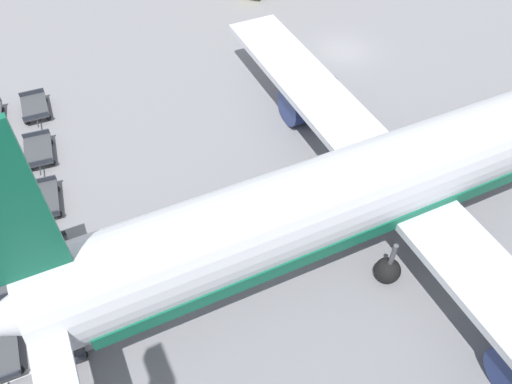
# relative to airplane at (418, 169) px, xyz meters

# --- Properties ---
(ground_plane) EXTENTS (500.00, 500.00, 0.00)m
(ground_plane) POSITION_rel_airplane_xyz_m (-15.67, 6.33, -3.58)
(ground_plane) COLOR gray
(airplane) EXTENTS (36.66, 44.42, 12.85)m
(airplane) POSITION_rel_airplane_xyz_m (0.00, 0.00, 0.00)
(airplane) COLOR silver
(airplane) RESTS_ON ground_plane
(baggage_dolly_row_mid_a_col_a) EXTENTS (3.64, 1.91, 0.92)m
(baggage_dolly_row_mid_a_col_a) POSITION_rel_airplane_xyz_m (-18.57, -16.78, -3.10)
(baggage_dolly_row_mid_a_col_a) COLOR #424449
(baggage_dolly_row_mid_a_col_a) RESTS_ON ground_plane
(baggage_dolly_row_mid_a_col_b) EXTENTS (3.67, 2.01, 0.92)m
(baggage_dolly_row_mid_a_col_b) POSITION_rel_airplane_xyz_m (-14.00, -17.37, -3.10)
(baggage_dolly_row_mid_a_col_b) COLOR #424449
(baggage_dolly_row_mid_a_col_b) RESTS_ON ground_plane
(baggage_dolly_row_mid_a_col_c) EXTENTS (3.68, 2.05, 0.92)m
(baggage_dolly_row_mid_a_col_c) POSITION_rel_airplane_xyz_m (-9.66, -17.88, -3.10)
(baggage_dolly_row_mid_a_col_c) COLOR #424449
(baggage_dolly_row_mid_a_col_c) RESTS_ON ground_plane
(baggage_dolly_row_mid_a_col_d) EXTENTS (3.64, 1.91, 0.92)m
(baggage_dolly_row_mid_a_col_d) POSITION_rel_airplane_xyz_m (-5.20, -18.17, -3.10)
(baggage_dolly_row_mid_a_col_d) COLOR #424449
(baggage_dolly_row_mid_a_col_d) RESTS_ON ground_plane
(baggage_dolly_row_mid_a_col_e) EXTENTS (3.66, 1.95, 0.92)m
(baggage_dolly_row_mid_a_col_e) POSITION_rel_airplane_xyz_m (-0.79, -18.67, -3.10)
(baggage_dolly_row_mid_a_col_e) COLOR #424449
(baggage_dolly_row_mid_a_col_e) RESTS_ON ground_plane
(stand_guidance_stripe) EXTENTS (1.42, 39.48, 0.01)m
(stand_guidance_stripe) POSITION_rel_airplane_xyz_m (0.14, -9.34, -3.57)
(stand_guidance_stripe) COLOR white
(stand_guidance_stripe) RESTS_ON ground_plane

